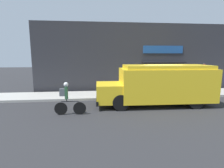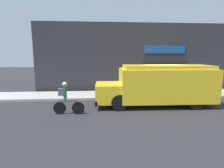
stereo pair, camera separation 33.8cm
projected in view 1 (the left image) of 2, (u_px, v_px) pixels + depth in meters
The scene contains 7 objects.
ground_plane at pixel (159, 99), 11.82m from camera, with size 70.00×70.00×0.00m, color #2B2B2D.
sidewalk at pixel (153, 94), 12.99m from camera, with size 28.00×2.41×0.15m.
storefront at pixel (147, 58), 14.15m from camera, with size 17.99×0.80×5.44m.
school_bus at pixel (159, 84), 10.16m from camera, with size 6.75×2.67×2.35m.
cyclist at pixel (67, 99), 8.50m from camera, with size 1.54×0.22×1.63m.
stop_sign_post at pixel (203, 74), 12.42m from camera, with size 0.45×0.45×2.19m.
trash_bin at pixel (176, 85), 13.62m from camera, with size 0.59×0.59×0.88m.
Camera 1 is at (-4.38, -11.10, 2.89)m, focal length 28.00 mm.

